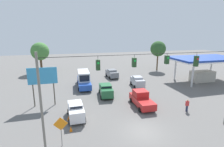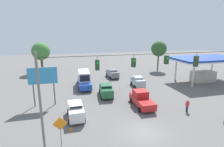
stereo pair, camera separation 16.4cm
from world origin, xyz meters
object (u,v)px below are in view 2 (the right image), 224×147
at_px(pickup_truck_red_crossing_near, 142,99).
at_px(tree_horizon_right, 41,51).
at_px(roadside_billboard, 43,78).
at_px(pedestrian, 187,106).
at_px(tree_horizon_left, 159,49).
at_px(traffic_cone_nearest, 70,129).
at_px(traffic_cone_second, 68,118).
at_px(box_truck_blue_withflow_far, 84,79).
at_px(work_zone_sign, 60,126).
at_px(sedan_green_withflow_mid, 106,90).
at_px(overhead_signal_span, 150,83).
at_px(sedan_grey_oncoming_deep, 112,73).
at_px(traffic_cone_third, 69,110).
at_px(sedan_white_parked_shoulder, 76,110).
at_px(sedan_silver_oncoming_far, 138,81).
at_px(traffic_cone_fourth, 69,103).
at_px(gas_station, 204,64).

distance_m(pickup_truck_red_crossing_near, tree_horizon_right, 30.87).
distance_m(roadside_billboard, pedestrian, 19.59).
height_order(pickup_truck_red_crossing_near, tree_horizon_left, tree_horizon_left).
distance_m(traffic_cone_nearest, traffic_cone_second, 2.46).
distance_m(box_truck_blue_withflow_far, work_zone_sign, 17.90).
xyz_separation_m(sedan_green_withflow_mid, traffic_cone_second, (6.03, 6.82, -0.72)).
bearing_deg(traffic_cone_nearest, work_zone_sign, 69.04).
xyz_separation_m(traffic_cone_second, tree_horizon_left, (-23.89, -22.67, 5.44)).
distance_m(pickup_truck_red_crossing_near, traffic_cone_second, 10.17).
bearing_deg(overhead_signal_span, work_zone_sign, -4.41).
bearing_deg(roadside_billboard, pedestrian, 159.88).
relative_size(traffic_cone_nearest, traffic_cone_second, 1.00).
relative_size(sedan_grey_oncoming_deep, traffic_cone_third, 7.74).
relative_size(sedan_white_parked_shoulder, pedestrian, 2.55).
height_order(traffic_cone_second, pedestrian, pedestrian).
height_order(sedan_grey_oncoming_deep, traffic_cone_second, sedan_grey_oncoming_deep).
bearing_deg(sedan_silver_oncoming_far, traffic_cone_fourth, 23.71).
xyz_separation_m(work_zone_sign, tree_horizon_right, (5.55, -32.32, 3.34)).
distance_m(sedan_green_withflow_mid, traffic_cone_nearest, 10.97).
bearing_deg(traffic_cone_second, sedan_green_withflow_mid, -131.49).
xyz_separation_m(sedan_silver_oncoming_far, tree_horizon_left, (-10.95, -12.45, 4.73)).
xyz_separation_m(sedan_grey_oncoming_deep, traffic_cone_nearest, (9.74, 20.41, -0.68)).
bearing_deg(traffic_cone_fourth, pedestrian, 157.82).
bearing_deg(traffic_cone_second, tree_horizon_right, -77.36).
bearing_deg(gas_station, roadside_billboard, 8.91).
bearing_deg(sedan_white_parked_shoulder, traffic_cone_third, -65.18).
xyz_separation_m(overhead_signal_span, sedan_silver_oncoming_far, (-5.36, -15.54, -4.58)).
xyz_separation_m(sedan_silver_oncoming_far, traffic_cone_second, (12.94, 10.23, -0.72)).
bearing_deg(gas_station, tree_horizon_left, -74.60).
bearing_deg(roadside_billboard, gas_station, -171.09).
bearing_deg(tree_horizon_left, sedan_silver_oncoming_far, 48.65).
xyz_separation_m(traffic_cone_third, gas_station, (-27.24, -7.96, 3.44)).
bearing_deg(pickup_truck_red_crossing_near, sedan_grey_oncoming_deep, -89.80).
bearing_deg(overhead_signal_span, sedan_grey_oncoming_deep, -95.81).
xyz_separation_m(overhead_signal_span, traffic_cone_nearest, (7.37, -2.86, -5.29)).
relative_size(traffic_cone_fourth, tree_horizon_left, 0.07).
relative_size(overhead_signal_span, sedan_white_parked_shoulder, 4.54).
bearing_deg(traffic_cone_fourth, sedan_green_withflow_mid, -159.47).
bearing_deg(traffic_cone_third, sedan_silver_oncoming_far, -147.50).
xyz_separation_m(box_truck_blue_withflow_far, sedan_green_withflow_mid, (-2.94, 6.01, -0.44)).
bearing_deg(overhead_signal_span, tree_horizon_left, -120.25).
relative_size(overhead_signal_span, sedan_silver_oncoming_far, 4.63).
xyz_separation_m(sedan_green_withflow_mid, work_zone_sign, (6.68, 11.49, 0.98)).
relative_size(sedan_white_parked_shoulder, traffic_cone_second, 7.28).
bearing_deg(traffic_cone_nearest, box_truck_blue_withflow_far, -100.71).
height_order(sedan_silver_oncoming_far, traffic_cone_nearest, sedan_silver_oncoming_far).
bearing_deg(traffic_cone_second, box_truck_blue_withflow_far, -103.56).
height_order(overhead_signal_span, pedestrian, overhead_signal_span).
bearing_deg(roadside_billboard, traffic_cone_second, 120.79).
bearing_deg(traffic_cone_third, pickup_truck_red_crossing_near, 178.03).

